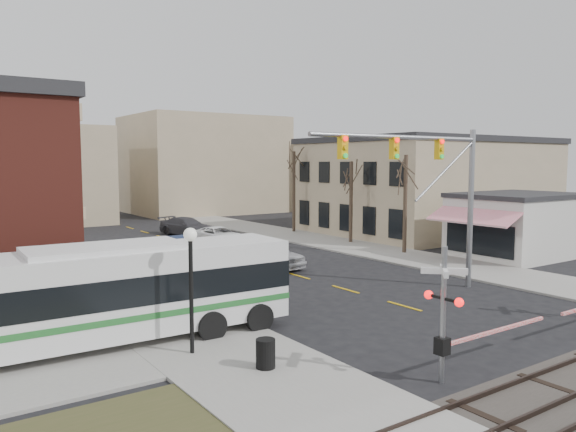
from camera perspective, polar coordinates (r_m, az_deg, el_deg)
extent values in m
plane|color=black|center=(24.46, 15.17, -9.83)|extent=(160.00, 160.00, 0.00)
cube|color=gray|center=(36.70, -20.65, -4.77)|extent=(5.00, 60.00, 0.12)
cube|color=gray|center=(45.12, 3.45, -2.54)|extent=(5.00, 60.00, 0.12)
cube|color=tan|center=(31.78, -23.43, 1.29)|extent=(0.10, 15.00, 0.50)
cube|color=tan|center=(31.77, -23.72, 8.69)|extent=(0.10, 15.00, 0.70)
cube|color=black|center=(32.04, -23.26, -3.17)|extent=(0.08, 13.00, 2.60)
cube|color=gray|center=(53.38, 14.10, 2.80)|extent=(20.00, 15.00, 8.00)
cube|color=#262628|center=(53.35, 14.21, 7.36)|extent=(20.30, 15.30, 0.50)
cube|color=beige|center=(40.91, 22.21, -1.05)|extent=(8.00, 6.00, 4.00)
cube|color=#262628|center=(40.73, 22.32, 1.96)|extent=(8.20, 6.20, 0.30)
cube|color=red|center=(36.89, 18.19, -0.02)|extent=(1.68, 6.00, 0.87)
cylinder|color=#382B21|center=(39.54, 11.82, 1.21)|extent=(0.28, 0.28, 6.75)
cylinder|color=#382B21|center=(44.08, 6.41, 1.44)|extent=(0.28, 0.28, 6.30)
cylinder|color=#382B21|center=(50.45, 0.60, 2.50)|extent=(0.28, 0.28, 7.20)
cube|color=silver|center=(20.43, -17.90, -7.42)|extent=(13.15, 3.18, 2.93)
cube|color=black|center=(20.38, -17.92, -6.84)|extent=(13.19, 3.22, 0.98)
cube|color=#22682A|center=(20.58, -17.85, -9.22)|extent=(13.19, 3.22, 0.22)
cylinder|color=black|center=(20.77, -17.79, -11.11)|extent=(1.17, 2.86, 1.09)
cylinder|color=gray|center=(29.90, 18.05, 0.66)|extent=(0.28, 0.28, 8.00)
cylinder|color=gray|center=(25.93, 11.35, 7.86)|extent=(10.25, 0.20, 0.20)
cube|color=gold|center=(27.86, 15.10, 6.58)|extent=(0.35, 0.30, 1.00)
cube|color=gold|center=(25.64, 10.74, 6.78)|extent=(0.35, 0.30, 1.00)
cube|color=gold|center=(23.60, 5.58, 6.97)|extent=(0.35, 0.30, 1.00)
cylinder|color=gray|center=(16.95, 15.47, -9.72)|extent=(0.16, 0.16, 4.00)
cube|color=silver|center=(16.66, 15.59, -5.40)|extent=(1.00, 1.00, 0.18)
cube|color=silver|center=(16.66, 15.59, -5.40)|extent=(1.00, 1.00, 0.18)
sphere|color=#FF0C0C|center=(16.49, 17.00, -8.39)|extent=(0.26, 0.26, 0.26)
sphere|color=#FF0C0C|center=(17.17, 14.09, -7.76)|extent=(0.26, 0.26, 0.26)
cube|color=black|center=(17.20, 15.39, -12.61)|extent=(0.35, 0.35, 0.50)
cube|color=#FF0C0C|center=(19.19, 20.47, -10.85)|extent=(5.00, 0.10, 0.10)
cylinder|color=black|center=(18.77, -9.80, -8.06)|extent=(0.14, 0.14, 3.79)
sphere|color=silver|center=(18.40, -9.91, -1.87)|extent=(0.44, 0.44, 0.44)
cylinder|color=black|center=(17.63, -2.29, -13.78)|extent=(0.60, 0.60, 0.90)
imported|color=#A8A8AC|center=(34.08, -1.92, -3.83)|extent=(2.79, 5.27, 1.71)
imported|color=#1B2643|center=(36.73, -11.81, -3.26)|extent=(2.07, 5.28, 1.71)
imported|color=white|center=(44.02, -7.05, -1.98)|extent=(2.80, 5.06, 1.34)
imported|color=#37363B|center=(49.59, -10.25, -1.05)|extent=(3.92, 5.82, 1.56)
imported|color=#4D3F3E|center=(21.45, -9.26, -9.06)|extent=(0.60, 0.75, 1.80)
imported|color=#303355|center=(24.19, -17.54, -7.94)|extent=(0.92, 0.88, 1.50)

